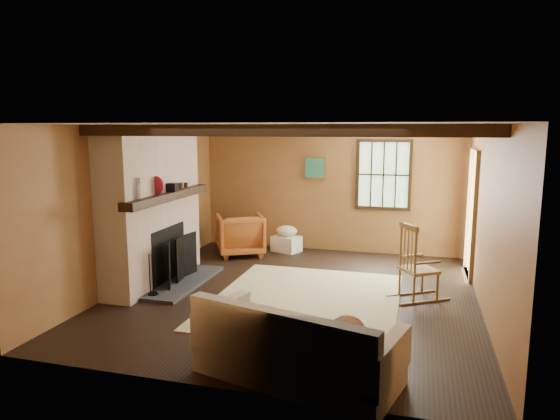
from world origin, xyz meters
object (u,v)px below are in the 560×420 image
(sofa, at_px, (296,352))
(armchair, at_px, (240,235))
(laundry_basket, at_px, (286,244))
(fireplace, at_px, (154,211))
(rocking_chair, at_px, (417,267))

(sofa, distance_m, armchair, 4.82)
(sofa, bearing_deg, armchair, 131.59)
(sofa, bearing_deg, laundry_basket, 121.20)
(fireplace, xyz_separation_m, rocking_chair, (3.89, 0.25, -0.65))
(sofa, bearing_deg, rocking_chair, 83.42)
(fireplace, distance_m, rocking_chair, 3.95)
(sofa, xyz_separation_m, armchair, (-2.14, 4.32, 0.11))
(rocking_chair, distance_m, sofa, 2.87)
(laundry_basket, bearing_deg, sofa, -74.09)
(rocking_chair, relative_size, sofa, 0.52)
(rocking_chair, xyz_separation_m, armchair, (-3.20, 1.67, -0.07))
(rocking_chair, xyz_separation_m, laundry_basket, (-2.44, 2.15, -0.31))
(fireplace, relative_size, rocking_chair, 2.22)
(rocking_chair, distance_m, armchair, 3.61)
(sofa, height_order, armchair, sofa)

